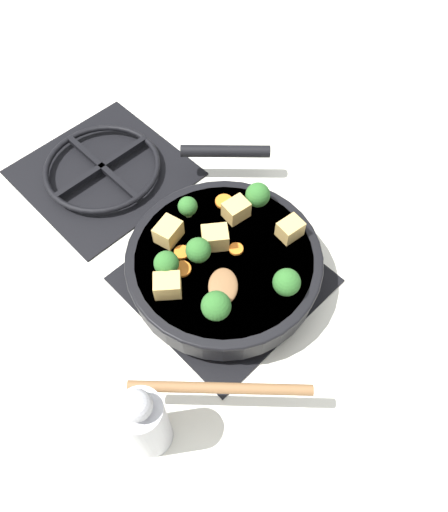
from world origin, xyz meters
The scene contains 21 objects.
ground_plane centered at (0.00, 0.00, 0.00)m, with size 2.40×2.40×0.00m, color silver.
front_burner_grate centered at (0.00, 0.00, 0.01)m, with size 0.31×0.31×0.03m.
rear_burner_grate centered at (0.00, 0.36, 0.01)m, with size 0.31×0.31×0.03m.
skillet_pan centered at (0.00, 0.00, 0.06)m, with size 0.42×0.42×0.06m.
wooden_spoon centered at (-0.12, -0.11, 0.09)m, with size 0.26×0.26×0.02m.
tofu_cube_center_large centered at (-0.04, 0.09, 0.10)m, with size 0.04×0.04×0.04m, color tan.
tofu_cube_near_handle centered at (0.11, -0.05, 0.10)m, with size 0.04×0.03×0.03m, color tan.
tofu_cube_east_chunk centered at (0.07, 0.05, 0.10)m, with size 0.04×0.03×0.03m, color tan.
tofu_cube_west_chunk centered at (-0.11, 0.02, 0.10)m, with size 0.04×0.03×0.03m, color tan.
tofu_cube_back_piece centered at (0.01, 0.03, 0.10)m, with size 0.04×0.04×0.04m, color tan.
broccoli_floret_near_spoon centered at (0.02, 0.11, 0.11)m, with size 0.03×0.03×0.04m.
broccoli_floret_center_top centered at (-0.09, 0.04, 0.11)m, with size 0.04×0.04×0.05m.
broccoli_floret_east_rim centered at (-0.03, 0.02, 0.11)m, with size 0.04×0.04×0.05m.
broccoli_floret_west_rim centered at (0.02, -0.12, 0.11)m, with size 0.04×0.04×0.05m.
broccoli_floret_north_edge centered at (-0.08, -0.07, 0.11)m, with size 0.05×0.05×0.05m.
broccoli_floret_south_cluster centered at (0.12, 0.04, 0.11)m, with size 0.04×0.04×0.05m.
carrot_slice_orange_thin centered at (-0.05, 0.05, 0.09)m, with size 0.03×0.03×0.01m, color orange.
carrot_slice_near_center centered at (0.02, -0.01, 0.09)m, with size 0.02×0.02×0.01m, color orange.
carrot_slice_edge_slice centered at (0.08, 0.08, 0.09)m, with size 0.03×0.03×0.01m, color orange.
carrot_slice_under_broccoli centered at (-0.07, 0.03, 0.09)m, with size 0.03×0.03×0.01m, color orange.
pepper_mill centered at (-0.27, -0.12, 0.08)m, with size 0.06×0.06×0.19m.
Camera 1 is at (-0.31, -0.32, 0.79)m, focal length 35.00 mm.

